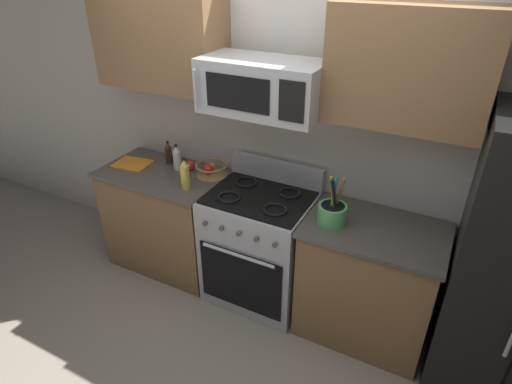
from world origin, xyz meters
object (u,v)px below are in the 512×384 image
bottle_soy (169,153)px  cutting_board (132,164)px  bottle_vinegar (177,158)px  utensil_crock (332,213)px  apple_loose (190,165)px  fruit_basket (211,169)px  bottle_oil (185,174)px  range_oven (260,246)px  microwave (262,87)px

bottle_soy → cutting_board: bearing=-146.3°
bottle_vinegar → utensil_crock: bearing=-7.8°
utensil_crock → bottle_soy: bearing=170.8°
utensil_crock → apple_loose: size_ratio=4.46×
fruit_basket → bottle_vinegar: bottle_vinegar is taller
fruit_basket → cutting_board: bearing=-167.2°
cutting_board → bottle_oil: bottle_oil is taller
bottle_oil → bottle_vinegar: (-0.25, 0.24, -0.02)m
bottle_vinegar → cutting_board: bearing=-163.3°
fruit_basket → apple_loose: fruit_basket is taller
utensil_crock → bottle_vinegar: 1.39m
range_oven → fruit_basket: bearing=164.0°
range_oven → bottle_vinegar: bearing=172.6°
bottle_vinegar → range_oven: bearing=-7.4°
range_oven → bottle_oil: bearing=-167.0°
range_oven → cutting_board: size_ratio=3.79×
microwave → utensil_crock: bearing=-11.0°
utensil_crock → bottle_soy: (-1.51, 0.24, 0.01)m
range_oven → cutting_board: range_oven is taller
microwave → fruit_basket: 0.92m
range_oven → bottle_soy: bottle_soy is taller
cutting_board → bottle_vinegar: 0.41m
cutting_board → bottle_soy: bottle_soy is taller
utensil_crock → bottle_soy: 1.53m
range_oven → apple_loose: 0.87m
utensil_crock → apple_loose: 1.30m
microwave → bottle_oil: bearing=-164.4°
bottle_oil → apple_loose: bearing=118.9°
fruit_basket → bottle_oil: size_ratio=1.01×
microwave → apple_loose: (-0.71, 0.12, -0.77)m
microwave → bottle_oil: microwave is taller
range_oven → fruit_basket: (-0.51, 0.15, 0.49)m
bottle_soy → microwave: bearing=-8.1°
cutting_board → utensil_crock: bearing=-2.3°
range_oven → microwave: microwave is taller
range_oven → bottle_vinegar: (-0.81, 0.11, 0.54)m
apple_loose → bottle_soy: bottle_soy is taller
range_oven → apple_loose: bearing=168.7°
bottle_soy → utensil_crock: bearing=-9.2°
fruit_basket → bottle_oil: bearing=-100.7°
microwave → fruit_basket: size_ratio=3.11×
bottle_oil → bottle_soy: 0.48m
fruit_basket → microwave: bearing=-13.2°
microwave → bottle_oil: size_ratio=3.15×
range_oven → apple_loose: range_oven is taller
utensil_crock → apple_loose: (-1.28, 0.23, -0.04)m
apple_loose → cutting_board: size_ratio=0.27×
bottle_soy → fruit_basket: bearing=-2.1°
bottle_soy → range_oven: bearing=-9.7°
microwave → bottle_soy: size_ratio=4.03×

